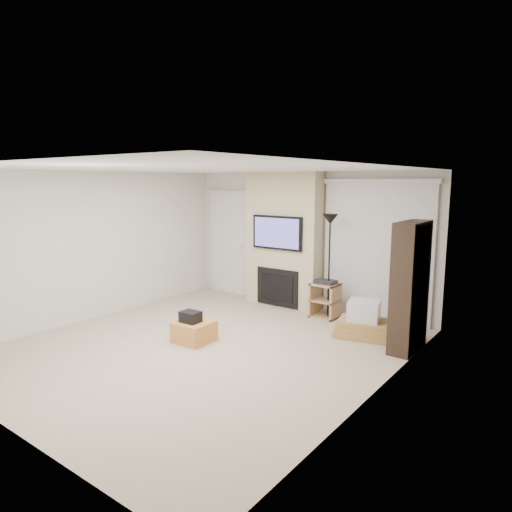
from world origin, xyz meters
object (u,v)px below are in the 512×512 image
Objects in this scene: box_stack at (364,323)px; bookshelf at (410,287)px; av_stand at (325,298)px; ottoman at (194,332)px; floor_lamp at (330,237)px.

box_stack is 0.53× the size of bookshelf.
av_stand is 1.86m from bookshelf.
ottoman is 3.13m from bookshelf.
bookshelf is (1.65, -0.67, 0.55)m from av_stand.
ottoman is 2.43m from av_stand.
floor_lamp reaches higher than ottoman.
ottoman is at bearing -138.15° from box_stack.
ottoman is 0.53× the size of box_stack.
floor_lamp reaches higher than box_stack.
floor_lamp is at bearing 149.68° from box_stack.
bookshelf is at bearing 30.75° from ottoman.
ottoman is 0.76× the size of av_stand.
box_stack is 1.00m from bookshelf.
floor_lamp is 1.79m from bookshelf.
floor_lamp is 1.07m from av_stand.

